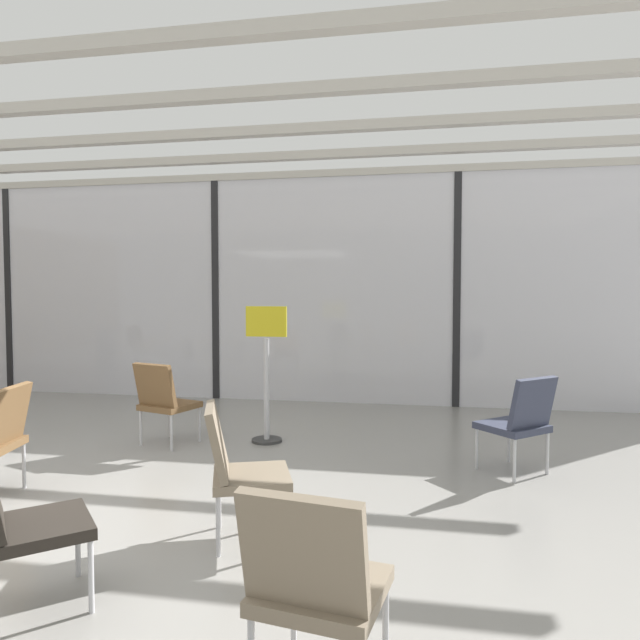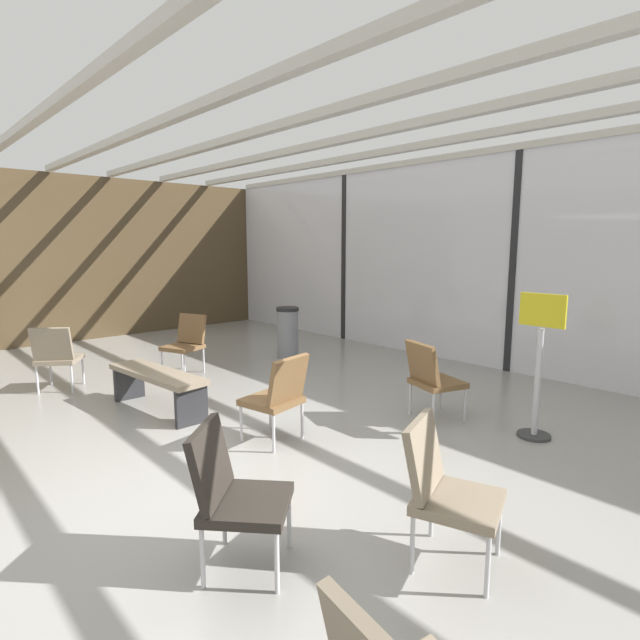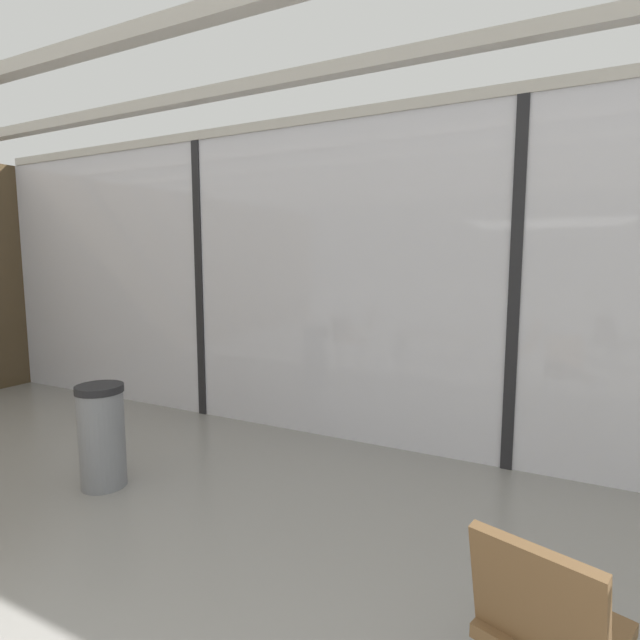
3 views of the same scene
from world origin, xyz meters
name	(u,v)px [view 3 (image 3 of 3)]	position (x,y,z in m)	size (l,w,h in m)	color
glass_curtain_wall	(515,290)	(0.00, 5.20, 1.62)	(14.00, 0.08, 3.23)	silver
window_mullion_0	(202,281)	(-3.50, 5.20, 1.62)	(0.10, 0.12, 3.23)	black
window_mullion_1	(515,290)	(0.00, 5.20, 1.62)	(0.10, 0.12, 3.23)	black
parked_airplane	(568,251)	(0.34, 10.53, 2.03)	(12.30, 4.05, 4.05)	silver
lounge_chair_5	(547,620)	(0.43, 2.57, 0.49)	(0.62, 0.65, 0.87)	brown
trash_bin	(102,436)	(-2.94, 3.27, 0.43)	(0.38, 0.38, 0.86)	slate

